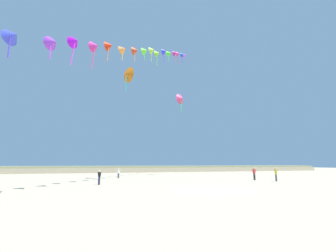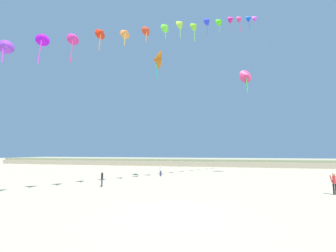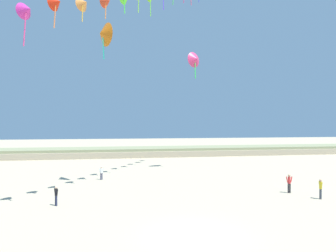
% 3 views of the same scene
% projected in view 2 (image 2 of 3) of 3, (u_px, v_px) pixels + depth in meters
% --- Properties ---
extents(ground_plane, '(240.00, 240.00, 0.00)m').
position_uv_depth(ground_plane, '(172.00, 214.00, 12.38)').
color(ground_plane, tan).
extents(dune_ridge, '(120.00, 9.42, 1.66)m').
position_uv_depth(dune_ridge, '(213.00, 162.00, 55.59)').
color(dune_ridge, tan).
rests_on(dune_ridge, ground).
extents(person_near_right, '(0.54, 0.21, 1.53)m').
position_uv_depth(person_near_right, '(161.00, 170.00, 31.95)').
color(person_near_right, '#282D4C').
rests_on(person_near_right, ground).
extents(person_mid_center, '(0.41, 0.46, 1.54)m').
position_uv_depth(person_mid_center, '(102.00, 178.00, 22.32)').
color(person_mid_center, '#282D4C').
rests_on(person_mid_center, ground).
extents(person_far_left, '(0.61, 0.24, 1.75)m').
position_uv_depth(person_far_left, '(334.00, 182.00, 18.18)').
color(person_far_left, black).
rests_on(person_far_left, ground).
extents(kite_banner_string, '(26.64, 32.89, 27.88)m').
position_uv_depth(kite_banner_string, '(165.00, 27.00, 27.01)').
color(kite_banner_string, '#3B8AC7').
extents(large_kite_low_lead, '(2.37, 1.85, 3.85)m').
position_uv_depth(large_kite_low_lead, '(247.00, 76.00, 35.88)').
color(large_kite_low_lead, '#E4366B').
extents(large_kite_mid_trail, '(1.92, 2.57, 3.86)m').
position_uv_depth(large_kite_mid_trail, '(157.00, 60.00, 30.24)').
color(large_kite_mid_trail, '#C96211').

